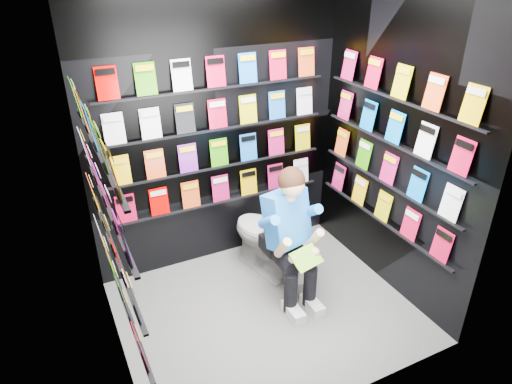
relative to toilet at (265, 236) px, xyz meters
name	(u,v)px	position (x,y,z in m)	size (l,w,h in m)	color
floor	(266,311)	(-0.27, -0.57, -0.37)	(2.40, 2.40, 0.00)	slate
wall_back	(217,133)	(-0.27, 0.43, 0.93)	(2.40, 0.04, 2.60)	black
wall_front	(350,244)	(-0.27, -1.57, 0.93)	(2.40, 0.04, 2.60)	black
wall_left	(99,211)	(-1.47, -0.57, 0.93)	(0.04, 2.00, 2.60)	black
wall_right	(395,148)	(0.93, -0.57, 0.93)	(0.04, 2.00, 2.60)	black
comics_back	(218,134)	(-0.27, 0.40, 0.94)	(2.10, 0.06, 1.37)	#EE511D
comics_left	(104,209)	(-1.44, -0.57, 0.94)	(0.06, 1.70, 1.37)	#EE511D
comics_right	(392,148)	(0.90, -0.57, 0.94)	(0.06, 1.70, 1.37)	#EE511D
toilet	(265,236)	(0.00, 0.00, 0.00)	(0.42, 0.75, 0.73)	white
longbox	(297,259)	(0.25, -0.20, -0.22)	(0.22, 0.39, 0.29)	silver
longbox_lid	(298,245)	(0.25, -0.20, -0.06)	(0.24, 0.41, 0.03)	silver
reader	(286,219)	(0.00, -0.38, 0.39)	(0.50, 0.73, 1.34)	blue
held_comic	(306,258)	(0.00, -0.73, 0.21)	(0.26, 0.01, 0.18)	green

